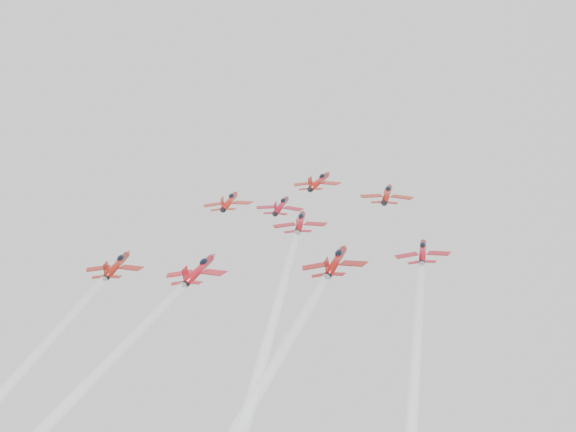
# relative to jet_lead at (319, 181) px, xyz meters

# --- Properties ---
(jet_lead) EXTENTS (10.43, 13.32, 8.60)m
(jet_lead) POSITION_rel_jet_lead_xyz_m (0.00, 0.00, 0.00)
(jet_lead) COLOR #9E170F
(jet_row2_left) EXTENTS (10.30, 13.15, 8.49)m
(jet_row2_left) POSITION_rel_jet_lead_xyz_m (-16.57, -9.40, -5.64)
(jet_row2_left) COLOR #A61A0F
(jet_row2_center) EXTENTS (9.34, 11.92, 7.70)m
(jet_row2_center) POSITION_rel_jet_lead_xyz_m (-4.55, -14.04, -8.43)
(jet_row2_center) COLOR maroon
(jet_row2_right) EXTENTS (10.19, 13.01, 8.40)m
(jet_row2_right) POSITION_rel_jet_lead_xyz_m (15.59, -11.18, -6.71)
(jet_row2_right) COLOR maroon
(jet_center) EXTENTS (9.76, 91.49, 55.58)m
(jet_center) POSITION_rel_jet_lead_xyz_m (1.51, -64.07, -38.51)
(jet_center) COLOR maroon
(jet_rear_farright) EXTENTS (8.38, 78.57, 47.73)m
(jet_rear_farright) POSITION_rel_jet_lead_xyz_m (24.02, -73.76, -44.32)
(jet_rear_farright) COLOR maroon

